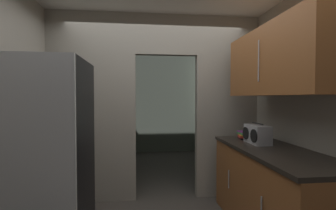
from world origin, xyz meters
TOP-DOWN VIEW (x-y plane):
  - kitchen_partition at (-0.04, 1.29)m, footprint 3.01×0.12m
  - adjoining_room_shell at (0.00, 3.34)m, footprint 3.01×3.14m
  - refrigerator at (-1.10, -0.22)m, footprint 0.85×0.73m
  - lower_cabinet_run at (1.16, 0.15)m, footprint 0.70×1.81m
  - upper_cabinet_counterside at (1.16, 0.15)m, footprint 0.36×1.63m
  - boombox at (1.12, 0.46)m, footprint 0.20×0.36m
  - book_stack at (1.09, 0.77)m, footprint 0.14×0.17m

SIDE VIEW (x-z plane):
  - lower_cabinet_run at x=1.16m, z-range 0.00..0.93m
  - refrigerator at x=-1.10m, z-range 0.00..1.77m
  - book_stack at x=1.09m, z-range 0.93..1.04m
  - boombox at x=1.12m, z-range 0.92..1.16m
  - adjoining_room_shell at x=0.00m, z-range 0.00..2.66m
  - kitchen_partition at x=-0.04m, z-range 0.09..2.75m
  - upper_cabinet_counterside at x=1.16m, z-range 1.49..2.21m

